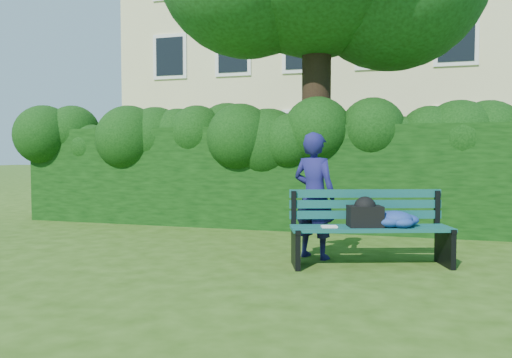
% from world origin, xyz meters
% --- Properties ---
extents(ground, '(80.00, 80.00, 0.00)m').
position_xyz_m(ground, '(0.00, 0.00, 0.00)').
color(ground, '#2C4B10').
rests_on(ground, ground).
extents(apartment_building, '(16.00, 8.08, 12.00)m').
position_xyz_m(apartment_building, '(-0.00, 13.99, 6.00)').
color(apartment_building, beige).
rests_on(apartment_building, ground).
extents(hedge, '(10.00, 1.00, 1.80)m').
position_xyz_m(hedge, '(0.00, 2.20, 0.90)').
color(hedge, black).
rests_on(hedge, ground).
extents(park_bench, '(1.95, 1.11, 0.89)m').
position_xyz_m(park_bench, '(1.79, -0.48, 0.50)').
color(park_bench, '#0E4645').
rests_on(park_bench, ground).
extents(man_reading, '(0.68, 0.56, 1.60)m').
position_xyz_m(man_reading, '(1.03, -0.27, 0.80)').
color(man_reading, navy).
rests_on(man_reading, ground).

